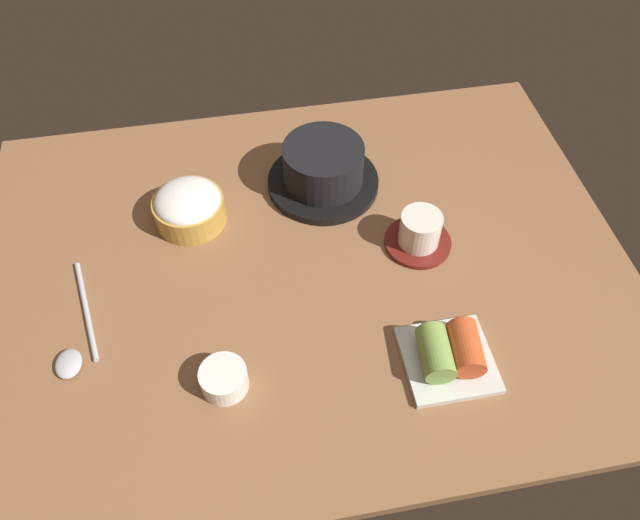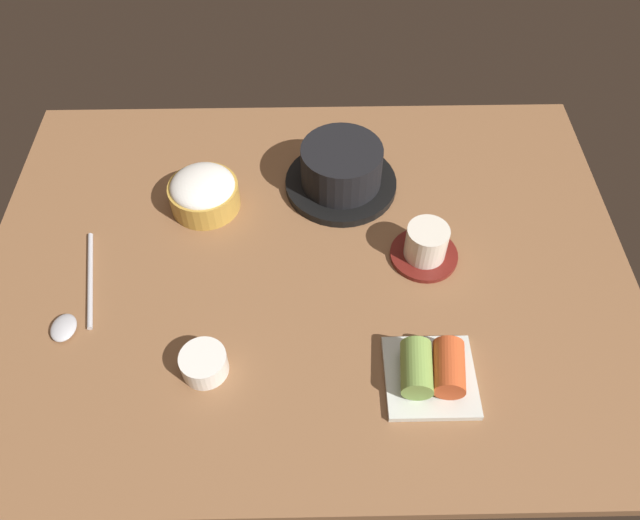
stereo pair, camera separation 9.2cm
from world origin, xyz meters
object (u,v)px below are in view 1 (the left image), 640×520
at_px(tea_cup_with_saucer, 420,232).
at_px(side_bowl_near, 224,378).
at_px(kimchi_plate, 450,354).
at_px(stone_pot, 323,169).
at_px(spoon, 75,344).
at_px(rice_bowl, 189,206).

xyz_separation_m(tea_cup_with_saucer, side_bowl_near, (-0.32, -0.19, -0.01)).
distance_m(tea_cup_with_saucer, kimchi_plate, 0.21).
distance_m(stone_pot, spoon, 0.47).
height_order(tea_cup_with_saucer, kimchi_plate, tea_cup_with_saucer).
relative_size(stone_pot, kimchi_plate, 1.56).
bearing_deg(rice_bowl, kimchi_plate, -44.55).
bearing_deg(rice_bowl, spoon, -129.30).
xyz_separation_m(stone_pot, side_bowl_near, (-0.20, -0.35, -0.02)).
bearing_deg(rice_bowl, side_bowl_near, -84.71).
relative_size(tea_cup_with_saucer, spoon, 0.53).
relative_size(tea_cup_with_saucer, kimchi_plate, 0.87).
bearing_deg(spoon, side_bowl_near, -25.90).
height_order(kimchi_plate, spoon, kimchi_plate).
bearing_deg(kimchi_plate, rice_bowl, 135.45).
distance_m(tea_cup_with_saucer, spoon, 0.53).
distance_m(rice_bowl, spoon, 0.27).
bearing_deg(kimchi_plate, tea_cup_with_saucer, 85.20).
bearing_deg(spoon, kimchi_plate, -13.05).
height_order(stone_pot, side_bowl_near, stone_pot).
bearing_deg(spoon, rice_bowl, 50.70).
bearing_deg(kimchi_plate, spoon, 166.95).
height_order(kimchi_plate, side_bowl_near, kimchi_plate).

